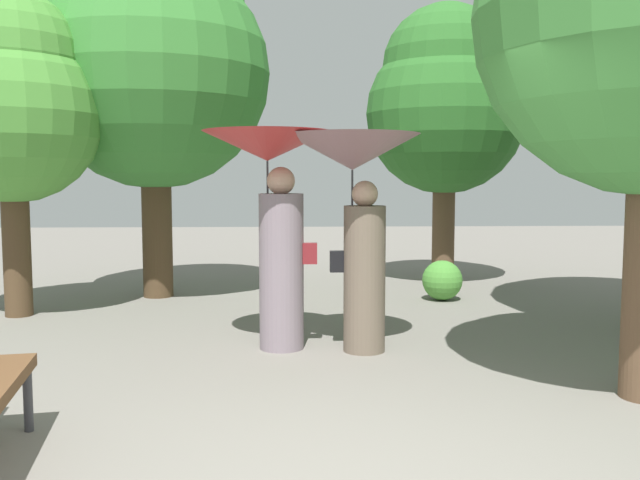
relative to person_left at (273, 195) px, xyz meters
The scene contains 6 objects.
person_left is the anchor object (origin of this frame).
person_right 0.80m from the person_left, 10.22° to the right, with size 1.27×1.27×2.07m.
tree_near_left 3.72m from the person_left, 151.35° to the left, with size 2.08×2.08×3.88m.
tree_near_right 5.05m from the person_left, 57.72° to the left, with size 2.49×2.49×4.36m.
tree_mid_left 3.91m from the person_left, 119.58° to the left, with size 3.17×3.17×5.19m.
bush_path_left 3.58m from the person_left, 48.54° to the left, with size 0.55×0.55×0.55m, color #4C9338.
Camera 1 is at (-0.30, -3.27, 1.65)m, focal length 37.94 mm.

